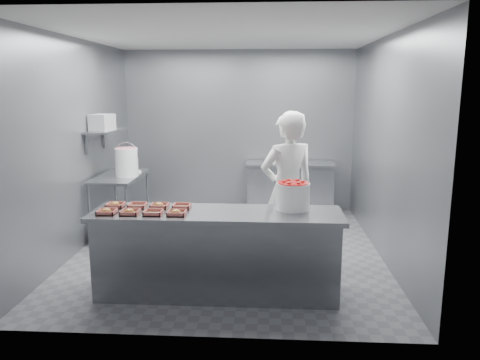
% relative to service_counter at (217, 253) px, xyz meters
% --- Properties ---
extents(floor, '(4.50, 4.50, 0.00)m').
position_rel_service_counter_xyz_m(floor, '(0.00, 1.35, -0.45)').
color(floor, '#4C4C51').
rests_on(floor, ground).
extents(ceiling, '(4.50, 4.50, 0.00)m').
position_rel_service_counter_xyz_m(ceiling, '(0.00, 1.35, 2.35)').
color(ceiling, white).
rests_on(ceiling, wall_back).
extents(wall_back, '(4.00, 0.04, 2.80)m').
position_rel_service_counter_xyz_m(wall_back, '(0.00, 3.60, 0.95)').
color(wall_back, slate).
rests_on(wall_back, ground).
extents(wall_left, '(0.04, 4.50, 2.80)m').
position_rel_service_counter_xyz_m(wall_left, '(-2.00, 1.35, 0.95)').
color(wall_left, slate).
rests_on(wall_left, ground).
extents(wall_right, '(0.04, 4.50, 2.80)m').
position_rel_service_counter_xyz_m(wall_right, '(2.00, 1.35, 0.95)').
color(wall_right, slate).
rests_on(wall_right, ground).
extents(service_counter, '(2.60, 0.70, 0.90)m').
position_rel_service_counter_xyz_m(service_counter, '(0.00, 0.00, 0.00)').
color(service_counter, slate).
rests_on(service_counter, ground).
extents(prep_table, '(0.60, 1.20, 0.90)m').
position_rel_service_counter_xyz_m(prep_table, '(-1.65, 1.95, 0.14)').
color(prep_table, slate).
rests_on(prep_table, ground).
extents(back_counter, '(1.50, 0.60, 0.90)m').
position_rel_service_counter_xyz_m(back_counter, '(0.90, 3.25, -0.00)').
color(back_counter, slate).
rests_on(back_counter, ground).
extents(wall_shelf, '(0.35, 0.90, 0.03)m').
position_rel_service_counter_xyz_m(wall_shelf, '(-1.82, 1.95, 1.10)').
color(wall_shelf, slate).
rests_on(wall_shelf, wall_left).
extents(tray_0, '(0.19, 0.18, 0.06)m').
position_rel_service_counter_xyz_m(tray_0, '(-1.11, -0.14, 0.47)').
color(tray_0, tan).
rests_on(tray_0, service_counter).
extents(tray_1, '(0.19, 0.18, 0.06)m').
position_rel_service_counter_xyz_m(tray_1, '(-0.87, -0.14, 0.47)').
color(tray_1, tan).
rests_on(tray_1, service_counter).
extents(tray_2, '(0.19, 0.18, 0.04)m').
position_rel_service_counter_xyz_m(tray_2, '(-0.63, -0.14, 0.47)').
color(tray_2, tan).
rests_on(tray_2, service_counter).
extents(tray_3, '(0.19, 0.18, 0.06)m').
position_rel_service_counter_xyz_m(tray_3, '(-0.39, -0.14, 0.47)').
color(tray_3, tan).
rests_on(tray_3, service_counter).
extents(tray_4, '(0.19, 0.18, 0.06)m').
position_rel_service_counter_xyz_m(tray_4, '(-1.11, 0.14, 0.47)').
color(tray_4, tan).
rests_on(tray_4, service_counter).
extents(tray_5, '(0.19, 0.18, 0.04)m').
position_rel_service_counter_xyz_m(tray_5, '(-0.87, 0.14, 0.47)').
color(tray_5, tan).
rests_on(tray_5, service_counter).
extents(tray_6, '(0.19, 0.18, 0.06)m').
position_rel_service_counter_xyz_m(tray_6, '(-0.63, 0.14, 0.47)').
color(tray_6, tan).
rests_on(tray_6, service_counter).
extents(tray_7, '(0.19, 0.18, 0.04)m').
position_rel_service_counter_xyz_m(tray_7, '(-0.39, 0.14, 0.47)').
color(tray_7, tan).
rests_on(tray_7, service_counter).
extents(worker, '(0.82, 0.70, 1.90)m').
position_rel_service_counter_xyz_m(worker, '(0.76, 0.82, 0.50)').
color(worker, white).
rests_on(worker, ground).
extents(strawberry_tub, '(0.35, 0.35, 0.29)m').
position_rel_service_counter_xyz_m(strawberry_tub, '(0.79, 0.15, 0.60)').
color(strawberry_tub, white).
rests_on(strawberry_tub, service_counter).
extents(glaze_bucket, '(0.34, 0.32, 0.50)m').
position_rel_service_counter_xyz_m(glaze_bucket, '(-1.51, 1.88, 0.66)').
color(glaze_bucket, white).
rests_on(glaze_bucket, prep_table).
extents(bucket_lid, '(0.33, 0.33, 0.02)m').
position_rel_service_counter_xyz_m(bucket_lid, '(-1.53, 2.17, 0.46)').
color(bucket_lid, white).
rests_on(bucket_lid, prep_table).
extents(rag, '(0.17, 0.15, 0.02)m').
position_rel_service_counter_xyz_m(rag, '(-1.73, 2.39, 0.46)').
color(rag, '#CCB28C').
rests_on(rag, prep_table).
extents(appliance, '(0.33, 0.35, 0.23)m').
position_rel_service_counter_xyz_m(appliance, '(-1.82, 1.83, 1.23)').
color(appliance, gray).
rests_on(appliance, wall_shelf).
extents(paper_stack, '(0.34, 0.28, 0.06)m').
position_rel_service_counter_xyz_m(paper_stack, '(0.74, 3.25, 0.48)').
color(paper_stack, silver).
rests_on(paper_stack, back_counter).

